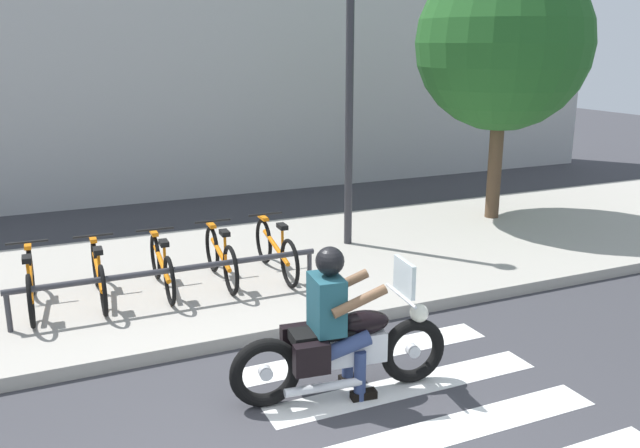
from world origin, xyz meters
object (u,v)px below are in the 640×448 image
at_px(bicycle_1, 99,274).
at_px(bike_rack, 171,273).
at_px(motorcycle, 343,348).
at_px(bicycle_3, 221,257).
at_px(bicycle_0, 30,283).
at_px(rider, 335,311).
at_px(tree_near_rack, 503,44).
at_px(bicycle_4, 276,250).
at_px(street_lamp, 350,77).
at_px(bicycle_2, 162,266).

height_order(bicycle_1, bike_rack, bicycle_1).
height_order(motorcycle, bicycle_3, motorcycle).
bearing_deg(bicycle_0, rider, -50.14).
distance_m(bicycle_0, bike_rack, 1.62).
relative_size(bike_rack, tree_near_rack, 0.78).
distance_m(bicycle_4, bike_rack, 1.62).
height_order(bike_rack, street_lamp, street_lamp).
bearing_deg(bicycle_4, bike_rack, -159.98).
xyz_separation_m(motorcycle, bicycle_2, (-1.05, 3.00, 0.02)).
relative_size(bicycle_0, tree_near_rack, 0.36).
relative_size(bicycle_0, bicycle_4, 0.99).
bearing_deg(bicycle_3, street_lamp, 21.74).
bearing_deg(motorcycle, bicycle_4, 81.04).
distance_m(motorcycle, bicycle_1, 3.50).
xyz_separation_m(motorcycle, bike_rack, (-1.05, 2.44, 0.10)).
height_order(bicycle_2, bicycle_4, bicycle_4).
xyz_separation_m(bicycle_4, bike_rack, (-1.52, -0.55, 0.06)).
xyz_separation_m(motorcycle, bicycle_1, (-1.81, 3.00, 0.02)).
xyz_separation_m(motorcycle, bicycle_0, (-2.57, 3.00, 0.02)).
distance_m(bicycle_1, bicycle_3, 1.52).
bearing_deg(motorcycle, bicycle_2, 109.27).
bearing_deg(bicycle_4, motorcycle, -98.96).
xyz_separation_m(rider, bicycle_1, (-1.73, 2.99, -0.35)).
relative_size(bicycle_3, tree_near_rack, 0.34).
height_order(rider, bicycle_2, rider).
bearing_deg(rider, bicycle_1, 120.12).
bearing_deg(bicycle_2, street_lamp, 16.66).
bearing_deg(motorcycle, bicycle_0, 130.60).
bearing_deg(bicycle_3, bicycle_0, 179.97).
xyz_separation_m(bicycle_1, bicycle_3, (1.52, -0.00, 0.01)).
height_order(bicycle_0, bicycle_2, bicycle_0).
relative_size(rider, bicycle_0, 0.86).
height_order(motorcycle, street_lamp, street_lamp).
height_order(bicycle_2, bike_rack, bicycle_2).
relative_size(motorcycle, bicycle_0, 1.25).
xyz_separation_m(motorcycle, street_lamp, (2.01, 3.91, 2.23)).
relative_size(bicycle_2, bicycle_4, 0.95).
xyz_separation_m(bicycle_3, bicycle_4, (0.76, 0.00, 0.00)).
distance_m(rider, tree_near_rack, 7.12).
relative_size(motorcycle, bicycle_2, 1.31).
bearing_deg(motorcycle, bike_rack, 113.23).
xyz_separation_m(bicycle_4, street_lamp, (1.54, 0.92, 2.19)).
xyz_separation_m(bicycle_1, bike_rack, (0.76, -0.56, 0.08)).
bearing_deg(bicycle_4, bicycle_0, 179.99).
height_order(bicycle_3, bicycle_4, bicycle_4).
bearing_deg(bicycle_0, street_lamp, 11.30).
bearing_deg(motorcycle, rider, 171.32).
height_order(bicycle_1, tree_near_rack, tree_near_rack).
height_order(bicycle_3, tree_near_rack, tree_near_rack).
relative_size(motorcycle, rider, 1.46).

